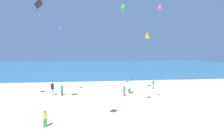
# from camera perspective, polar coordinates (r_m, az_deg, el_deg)

# --- Properties ---
(ground_plane) EXTENTS (120.00, 120.00, 0.00)m
(ground_plane) POSITION_cam_1_polar(r_m,az_deg,el_deg) (17.89, -0.64, -11.05)
(ground_plane) COLOR beige
(ocean_water) EXTENTS (120.00, 60.00, 0.05)m
(ocean_water) POSITION_cam_1_polar(r_m,az_deg,el_deg) (57.39, -4.07, 1.68)
(ocean_water) COLOR teal
(ocean_water) RESTS_ON ground_plane
(beach_chair_far_left) EXTENTS (0.82, 0.83, 0.57)m
(beach_chair_far_left) POSITION_cam_1_polar(r_m,az_deg,el_deg) (20.16, 7.22, -8.24)
(beach_chair_far_left) COLOR #2D9956
(beach_chair_far_left) RESTS_ON ground_plane
(person_0) EXTENTS (0.38, 0.38, 1.37)m
(person_0) POSITION_cam_1_polar(r_m,az_deg,el_deg) (12.34, -25.07, -16.53)
(person_0) COLOR green
(person_0) RESTS_ON ground_plane
(person_1) EXTENTS (0.49, 0.49, 1.76)m
(person_1) POSITION_cam_1_polar(r_m,az_deg,el_deg) (20.03, -22.52, -6.59)
(person_1) COLOR white
(person_1) RESTS_ON ground_plane
(person_3) EXTENTS (0.38, 0.38, 1.38)m
(person_3) POSITION_cam_1_polar(r_m,az_deg,el_deg) (18.35, 4.86, -8.01)
(person_3) COLOR #D8599E
(person_3) RESTS_ON ground_plane
(person_4) EXTENTS (0.29, 0.29, 1.44)m
(person_4) POSITION_cam_1_polar(r_m,az_deg,el_deg) (19.78, -19.25, -7.16)
(person_4) COLOR black
(person_4) RESTS_ON ground_plane
(person_5) EXTENTS (0.33, 0.33, 1.46)m
(person_5) POSITION_cam_1_polar(r_m,az_deg,el_deg) (22.61, 16.03, -5.21)
(person_5) COLOR #D8599E
(person_5) RESTS_ON ground_plane
(kite_black) EXTENTS (0.98, 0.48, 1.80)m
(kite_black) POSITION_cam_1_polar(r_m,az_deg,el_deg) (16.19, -27.08, 22.18)
(kite_black) COLOR black
(kite_magenta) EXTENTS (0.62, 0.63, 1.12)m
(kite_magenta) POSITION_cam_1_polar(r_m,az_deg,el_deg) (15.19, 18.42, 22.85)
(kite_magenta) COLOR #DB3DA8
(kite_green) EXTENTS (0.68, 0.77, 1.82)m
(kite_green) POSITION_cam_1_polar(r_m,az_deg,el_deg) (24.73, 4.35, 23.71)
(kite_green) COLOR green
(kite_orange) EXTENTS (1.05, 1.02, 1.36)m
(kite_orange) POSITION_cam_1_polar(r_m,az_deg,el_deg) (20.67, 13.74, 13.27)
(kite_orange) COLOR orange
(kite_purple) EXTENTS (0.45, 0.51, 1.08)m
(kite_purple) POSITION_cam_1_polar(r_m,az_deg,el_deg) (19.57, -19.74, 15.20)
(kite_purple) COLOR purple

